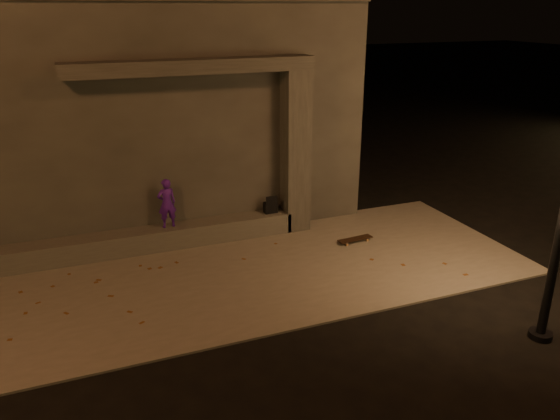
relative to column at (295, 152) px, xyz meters
name	(u,v)px	position (x,y,z in m)	size (l,w,h in m)	color
ground	(288,325)	(-1.70, -3.75, -1.84)	(120.00, 120.00, 0.00)	black
sidewalk	(249,272)	(-1.70, -1.75, -1.82)	(11.00, 4.40, 0.04)	slate
building	(150,105)	(-2.70, 2.74, 0.77)	(9.00, 5.10, 5.22)	#373432
ledge	(156,238)	(-3.20, 0.00, -1.58)	(6.00, 0.55, 0.45)	#504D48
column	(295,152)	(0.00, 0.00, 0.00)	(0.55, 0.55, 3.60)	#373432
canopy	(192,66)	(-2.20, 0.05, 1.94)	(5.00, 0.70, 0.28)	#373432
skateboarder	(167,203)	(-2.91, 0.00, -0.82)	(0.39, 0.25, 1.06)	#4A1691
backpack	(270,207)	(-0.60, 0.00, -1.21)	(0.30, 0.20, 0.41)	black
skateboard	(355,239)	(0.90, -1.29, -1.73)	(0.82, 0.28, 0.09)	black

